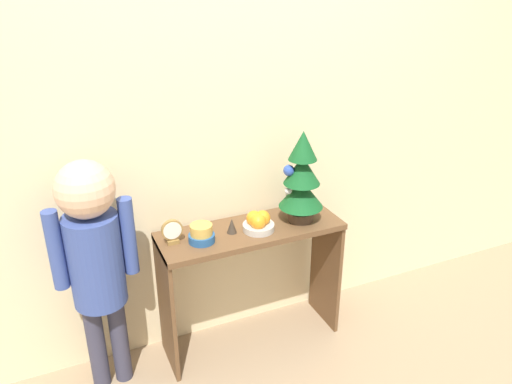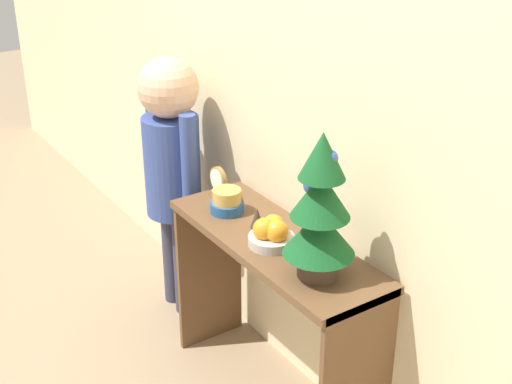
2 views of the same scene
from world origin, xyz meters
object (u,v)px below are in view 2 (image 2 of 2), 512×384
at_px(child_figure, 172,154).
at_px(singing_bowl, 227,202).
at_px(fruit_bowl, 271,233).
at_px(desk_clock, 219,182).
at_px(mini_tree, 320,208).
at_px(figurine, 257,218).

bearing_deg(child_figure, singing_bowl, -3.06).
height_order(fruit_bowl, singing_bowl, fruit_bowl).
bearing_deg(desk_clock, child_figure, -177.43).
relative_size(fruit_bowl, desk_clock, 1.29).
distance_m(mini_tree, desk_clock, 0.69).
height_order(mini_tree, figurine, mini_tree).
distance_m(mini_tree, singing_bowl, 0.57).
distance_m(singing_bowl, figurine, 0.17).
xyz_separation_m(fruit_bowl, child_figure, (-0.78, 0.03, 0.01)).
xyz_separation_m(mini_tree, desk_clock, (-0.67, 0.04, -0.18)).
bearing_deg(fruit_bowl, child_figure, 177.73).
relative_size(mini_tree, desk_clock, 3.93).
bearing_deg(child_figure, mini_tree, -1.16).
xyz_separation_m(fruit_bowl, desk_clock, (-0.42, 0.05, 0.02)).
bearing_deg(mini_tree, child_figure, 178.84).
xyz_separation_m(singing_bowl, child_figure, (-0.49, 0.03, 0.02)).
xyz_separation_m(desk_clock, child_figure, (-0.36, -0.02, -0.00)).
bearing_deg(desk_clock, mini_tree, -3.17).
relative_size(mini_tree, fruit_bowl, 3.04).
bearing_deg(figurine, singing_bowl, -171.44).
height_order(mini_tree, fruit_bowl, mini_tree).
distance_m(fruit_bowl, desk_clock, 0.43).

